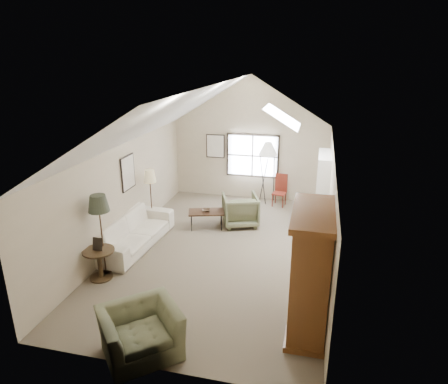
% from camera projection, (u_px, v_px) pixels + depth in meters
% --- Properties ---
extents(room_shell, '(5.01, 8.01, 4.00)m').
position_uv_depth(room_shell, '(220.00, 120.00, 8.75)').
color(room_shell, '#6D5E4E').
rests_on(room_shell, ground).
extents(window, '(1.72, 0.08, 1.42)m').
position_uv_depth(window, '(253.00, 156.00, 12.94)').
color(window, black).
rests_on(window, room_shell).
extents(skylight, '(0.80, 1.20, 0.52)m').
position_uv_depth(skylight, '(283.00, 116.00, 9.29)').
color(skylight, white).
rests_on(skylight, room_shell).
extents(wall_art, '(1.97, 3.71, 0.88)m').
position_uv_depth(wall_art, '(173.00, 159.00, 11.43)').
color(wall_art, black).
rests_on(wall_art, room_shell).
extents(armoire, '(0.60, 1.50, 2.20)m').
position_uv_depth(armoire, '(310.00, 271.00, 6.76)').
color(armoire, brown).
rests_on(armoire, ground).
extents(tv_alcove, '(0.32, 1.30, 2.10)m').
position_uv_depth(tv_alcove, '(322.00, 193.00, 10.38)').
color(tv_alcove, white).
rests_on(tv_alcove, ground).
extents(media_console, '(0.34, 1.18, 0.60)m').
position_uv_depth(media_console, '(319.00, 223.00, 10.66)').
color(media_console, '#382316').
rests_on(media_console, ground).
extents(tv_panel, '(0.05, 0.90, 0.55)m').
position_uv_depth(tv_panel, '(321.00, 201.00, 10.46)').
color(tv_panel, black).
rests_on(tv_panel, media_console).
extents(sofa, '(1.22, 2.74, 0.78)m').
position_uv_depth(sofa, '(133.00, 231.00, 9.97)').
color(sofa, silver).
rests_on(sofa, ground).
extents(armchair_near, '(1.59, 1.58, 0.78)m').
position_uv_depth(armchair_near, '(140.00, 332.00, 6.37)').
color(armchair_near, '#646949').
rests_on(armchair_near, ground).
extents(armchair_far, '(1.22, 1.23, 0.88)m').
position_uv_depth(armchair_far, '(240.00, 210.00, 11.19)').
color(armchair_far, '#656547').
rests_on(armchair_far, ground).
extents(coffee_table, '(1.08, 0.80, 0.49)m').
position_uv_depth(coffee_table, '(206.00, 220.00, 11.02)').
color(coffee_table, '#322214').
rests_on(coffee_table, ground).
extents(bowl, '(0.29, 0.29, 0.06)m').
position_uv_depth(bowl, '(206.00, 210.00, 10.93)').
color(bowl, '#3B2718').
rests_on(bowl, coffee_table).
extents(side_table, '(0.71, 0.71, 0.67)m').
position_uv_depth(side_table, '(100.00, 264.00, 8.52)').
color(side_table, '#3C2C18').
rests_on(side_table, ground).
extents(side_chair, '(0.46, 0.46, 1.01)m').
position_uv_depth(side_chair, '(279.00, 190.00, 12.56)').
color(side_chair, maroon).
rests_on(side_chair, ground).
extents(tripod_lamp, '(0.62, 0.62, 2.01)m').
position_uv_depth(tripod_lamp, '(267.00, 172.00, 12.73)').
color(tripod_lamp, silver).
rests_on(tripod_lamp, ground).
extents(dark_lamp, '(0.48, 0.48, 1.87)m').
position_uv_depth(dark_lamp, '(102.00, 235.00, 8.51)').
color(dark_lamp, '#24291D').
rests_on(dark_lamp, ground).
extents(tan_lamp, '(0.36, 0.36, 1.68)m').
position_uv_depth(tan_lamp, '(151.00, 198.00, 10.92)').
color(tan_lamp, tan).
rests_on(tan_lamp, ground).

